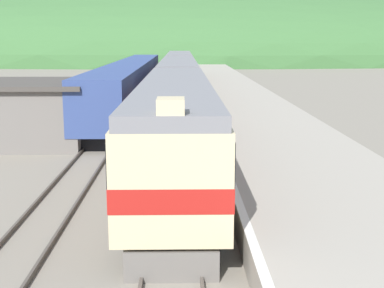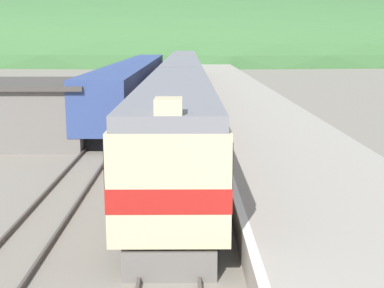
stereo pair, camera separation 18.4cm
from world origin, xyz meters
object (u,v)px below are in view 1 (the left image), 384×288
object	(u,v)px
express_train_lead_car	(176,125)
siding_train	(132,83)
carriage_second	(178,83)
carriage_third	(179,68)

from	to	relation	value
express_train_lead_car	siding_train	world-z (taller)	express_train_lead_car
carriage_second	carriage_third	xyz separation A→B (m)	(0.00, 21.71, 0.00)
carriage_third	siding_train	bearing A→B (deg)	-102.78
express_train_lead_car	carriage_second	xyz separation A→B (m)	(0.00, 21.72, -0.01)
siding_train	express_train_lead_car	bearing A→B (deg)	-80.72
carriage_second	carriage_third	size ratio (longest dim) A/B	1.00
express_train_lead_car	carriage_third	distance (m)	43.43
carriage_second	siding_train	distance (m)	5.43
express_train_lead_car	siding_train	xyz separation A→B (m)	(-4.12, 25.24, -0.28)
express_train_lead_car	carriage_second	distance (m)	21.72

